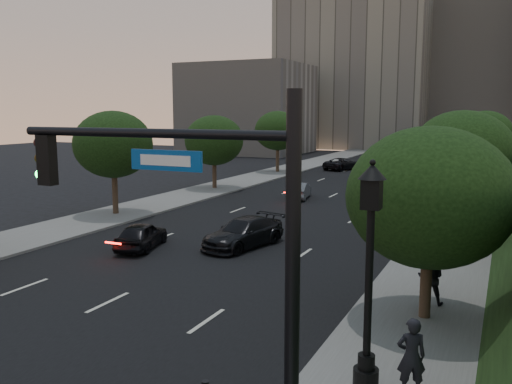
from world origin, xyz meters
The scene contains 24 objects.
road_surface centered at (0.00, 30.00, 0.01)m, with size 16.00×140.00×0.02m, color black.
sidewalk_right centered at (10.25, 30.00, 0.07)m, with size 4.50×140.00×0.15m, color slate.
sidewalk_left centered at (-10.25, 30.00, 0.07)m, with size 4.50×140.00×0.15m, color slate.
office_block_left centered at (-14.00, 92.00, 16.00)m, with size 26.00×20.00×32.00m, color gray.
office_block_mid centered at (6.00, 102.00, 13.00)m, with size 22.00×18.00×26.00m, color #AAA59C.
office_block_filler centered at (-26.00, 70.00, 7.00)m, with size 18.00×16.00×14.00m, color #AAA59C.
tree_right_a centered at (10.30, 8.00, 4.02)m, with size 5.20×5.20×6.24m.
tree_right_b centered at (10.30, 20.00, 4.52)m, with size 5.20×5.20×6.74m.
tree_right_c centered at (10.30, 33.00, 4.02)m, with size 5.20×5.20×6.24m.
tree_right_d centered at (10.30, 47.00, 4.52)m, with size 5.20×5.20×6.74m.
tree_right_e centered at (10.30, 62.00, 4.02)m, with size 5.20×5.20×6.24m.
tree_left_b centered at (-10.30, 18.00, 4.58)m, with size 5.00×5.00×6.71m.
tree_left_c centered at (-10.30, 31.00, 4.21)m, with size 5.00×5.00×6.34m.
tree_left_d centered at (-10.30, 45.00, 4.58)m, with size 5.00×5.00×6.71m.
traffic_signal_mast centered at (8.40, -1.71, 3.67)m, with size 5.68×0.56×7.00m.
street_lamp centered at (9.71, 2.59, 2.63)m, with size 0.64×0.64×5.62m.
sedan_near_left centered at (-3.58, 11.74, 0.66)m, with size 1.57×3.90×1.33m, color black.
sedan_mid_left centered at (-1.93, 29.35, 0.64)m, with size 1.35×3.86×1.27m, color slate.
sedan_far_left centered at (-4.67, 50.71, 0.70)m, with size 2.32×5.03×1.40m, color black.
sedan_near_right centered at (0.81, 14.14, 0.72)m, with size 2.00×4.93×1.43m, color black.
sedan_far_right centered at (6.43, 36.11, 0.69)m, with size 1.63×4.05×1.38m, color #55585D.
pedestrian_a centered at (10.68, 2.88, 1.07)m, with size 0.67×0.44×1.85m, color black.
pedestrian_b centered at (10.30, 9.32, 1.06)m, with size 0.88×0.69×1.82m, color black.
pedestrian_c centered at (10.27, 16.19, 1.03)m, with size 1.03×0.43×1.76m, color black.
Camera 1 is at (12.40, -9.30, 6.67)m, focal length 38.00 mm.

